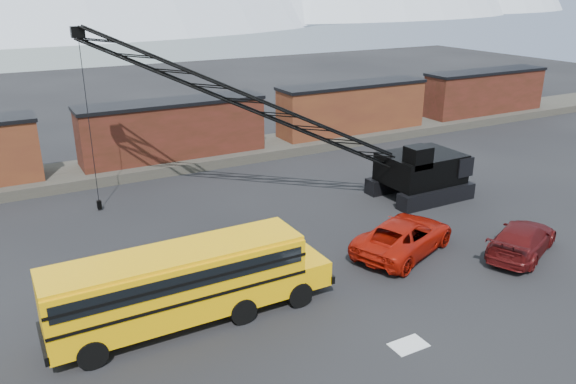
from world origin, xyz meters
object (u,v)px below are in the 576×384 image
object	(u,v)px
red_pickup	(404,236)
crawler_crane	(252,104)
maroon_suv	(522,239)
school_bus	(187,282)

from	to	relation	value
red_pickup	crawler_crane	bearing A→B (deg)	0.52
red_pickup	maroon_suv	xyz separation A→B (m)	(5.03, -3.01, -0.07)
maroon_suv	red_pickup	bearing A→B (deg)	35.21
crawler_crane	maroon_suv	bearing A→B (deg)	-54.88
crawler_crane	school_bus	bearing A→B (deg)	-127.31
school_bus	red_pickup	bearing A→B (deg)	3.72
maroon_suv	crawler_crane	bearing A→B (deg)	11.23
red_pickup	crawler_crane	world-z (taller)	crawler_crane
school_bus	crawler_crane	bearing A→B (deg)	52.69
school_bus	maroon_suv	distance (m)	16.83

